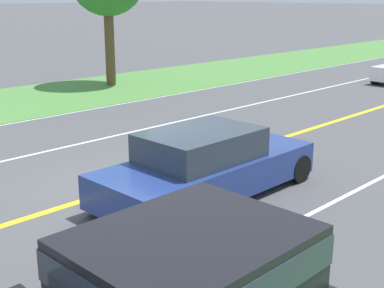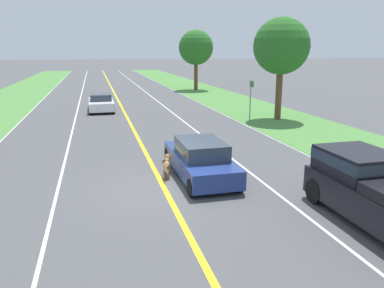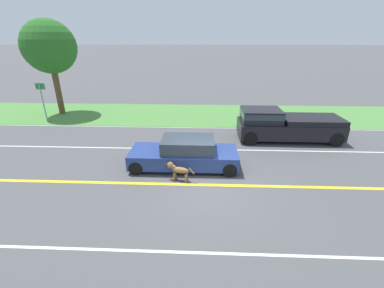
{
  "view_description": "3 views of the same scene",
  "coord_description": "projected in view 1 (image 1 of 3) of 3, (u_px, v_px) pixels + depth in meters",
  "views": [
    {
      "loc": [
        8.33,
        -6.3,
        3.88
      ],
      "look_at": [
        0.91,
        1.18,
        0.91
      ],
      "focal_mm": 50.0,
      "sensor_mm": 36.0,
      "label": 1
    },
    {
      "loc": [
        -2.09,
        -11.91,
        4.55
      ],
      "look_at": [
        1.4,
        1.56,
        1.07
      ],
      "focal_mm": 35.0,
      "sensor_mm": 36.0,
      "label": 2
    },
    {
      "loc": [
        -8.82,
        0.16,
        5.45
      ],
      "look_at": [
        1.6,
        0.6,
        1.1
      ],
      "focal_mm": 24.0,
      "sensor_mm": 36.0,
      "label": 3
    }
  ],
  "objects": [
    {
      "name": "centre_divider_line",
      "position": [
        120.0,
        189.0,
        11.0
      ],
      "size": [
        0.18,
        160.0,
        0.01
      ],
      "primitive_type": "cube",
      "color": "yellow",
      "rests_on": "ground"
    },
    {
      "name": "ego_car",
      "position": [
        206.0,
        166.0,
        10.41
      ],
      "size": [
        1.83,
        4.75,
        1.38
      ],
      "color": "navy",
      "rests_on": "ground"
    },
    {
      "name": "dog",
      "position": [
        171.0,
        158.0,
        11.41
      ],
      "size": [
        0.45,
        1.24,
        0.8
      ],
      "rotation": [
        0.0,
        0.0,
        -0.25
      ],
      "color": "olive",
      "rests_on": "ground"
    },
    {
      "name": "lane_dash_oncoming",
      "position": [
        34.0,
        154.0,
        13.37
      ],
      "size": [
        0.1,
        160.0,
        0.01
      ],
      "primitive_type": "cube",
      "color": "white",
      "rests_on": "ground"
    },
    {
      "name": "lane_dash_same_dir",
      "position": [
        254.0,
        242.0,
        8.63
      ],
      "size": [
        0.1,
        160.0,
        0.01
      ],
      "primitive_type": "cube",
      "color": "white",
      "rests_on": "ground"
    },
    {
      "name": "ground_plane",
      "position": [
        120.0,
        189.0,
        11.0
      ],
      "size": [
        400.0,
        400.0,
        0.0
      ],
      "primitive_type": "plane",
      "color": "#4C4C4F"
    }
  ]
}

